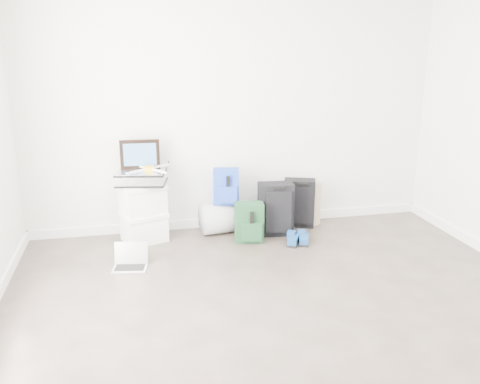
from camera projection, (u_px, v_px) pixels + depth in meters
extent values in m
plane|color=#352E26|center=(309.00, 346.00, 3.50)|extent=(5.00, 5.00, 0.00)
cube|color=white|center=(234.00, 106.00, 5.46)|extent=(4.50, 0.02, 2.70)
cube|color=white|center=(235.00, 221.00, 5.81)|extent=(4.50, 0.02, 0.10)
cube|color=white|center=(144.00, 228.00, 5.33)|extent=(0.50, 0.45, 0.27)
cube|color=white|center=(144.00, 215.00, 5.28)|extent=(0.53, 0.48, 0.04)
cube|color=white|center=(143.00, 200.00, 5.24)|extent=(0.50, 0.45, 0.27)
cube|color=white|center=(142.00, 186.00, 5.19)|extent=(0.53, 0.48, 0.04)
cube|color=#B2B2B7|center=(141.00, 177.00, 5.17)|extent=(0.54, 0.44, 0.14)
cube|color=black|center=(140.00, 154.00, 5.20)|extent=(0.40, 0.05, 0.30)
cube|color=#246791|center=(140.00, 155.00, 5.19)|extent=(0.33, 0.03, 0.23)
cube|color=gold|center=(149.00, 169.00, 5.14)|extent=(0.11, 0.11, 0.05)
cube|color=white|center=(159.00, 166.00, 5.24)|extent=(0.23, 0.18, 0.02)
cube|color=white|center=(141.00, 166.00, 5.23)|extent=(0.18, 0.23, 0.02)
cube|color=white|center=(138.00, 171.00, 5.04)|extent=(0.23, 0.18, 0.02)
cube|color=white|center=(158.00, 171.00, 5.05)|extent=(0.18, 0.23, 0.02)
cylinder|color=gray|center=(226.00, 217.00, 5.57)|extent=(0.58, 0.41, 0.34)
cube|color=#1922A2|center=(226.00, 186.00, 5.45)|extent=(0.30, 0.21, 0.38)
cube|color=#1922A2|center=(228.00, 194.00, 5.38)|extent=(0.21, 0.09, 0.18)
cube|color=black|center=(275.00, 209.00, 5.47)|extent=(0.39, 0.25, 0.57)
cube|color=black|center=(279.00, 212.00, 5.36)|extent=(0.28, 0.06, 0.46)
cube|color=black|center=(279.00, 188.00, 5.29)|extent=(0.11, 0.03, 0.02)
cube|color=#12321E|center=(249.00, 222.00, 5.30)|extent=(0.32, 0.22, 0.41)
cube|color=#12321E|center=(251.00, 232.00, 5.23)|extent=(0.22, 0.09, 0.20)
cube|color=black|center=(299.00, 203.00, 5.74)|extent=(0.39, 0.30, 0.54)
cube|color=black|center=(302.00, 206.00, 5.63)|extent=(0.25, 0.11, 0.43)
cube|color=black|center=(303.00, 184.00, 5.56)|extent=(0.12, 0.06, 0.02)
cube|color=black|center=(294.00, 243.00, 5.27)|extent=(0.20, 0.26, 0.02)
cube|color=#1B56A7|center=(294.00, 239.00, 5.26)|extent=(0.19, 0.25, 0.06)
cube|color=black|center=(304.00, 242.00, 5.29)|extent=(0.17, 0.27, 0.02)
cube|color=#1B56A7|center=(304.00, 238.00, 5.28)|extent=(0.16, 0.26, 0.06)
cylinder|color=tan|center=(314.00, 203.00, 5.80)|extent=(0.16, 0.16, 0.50)
cube|color=silver|center=(130.00, 268.00, 4.68)|extent=(0.34, 0.27, 0.01)
cube|color=black|center=(130.00, 268.00, 4.68)|extent=(0.29, 0.19, 0.00)
cube|color=black|center=(131.00, 253.00, 4.76)|extent=(0.31, 0.07, 0.21)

